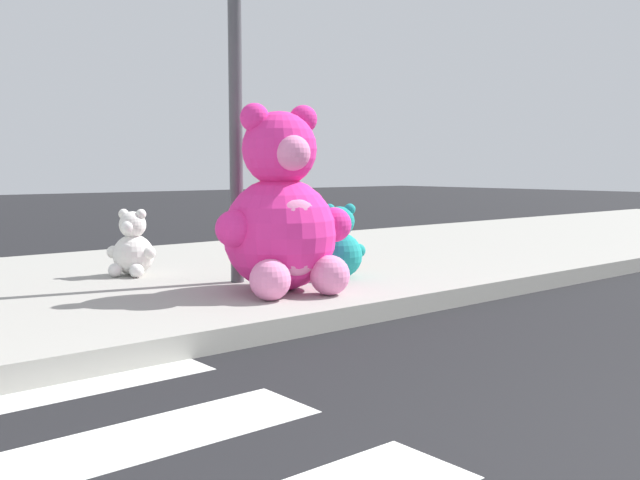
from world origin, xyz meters
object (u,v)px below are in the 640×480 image
Objects in this scene: plush_teal at (339,248)px; plush_pink_large at (282,217)px; sign_pole at (235,76)px; plush_red at (313,244)px; plush_white at (132,249)px.

plush_pink_large is at bearing -163.81° from plush_teal.
plush_red is (1.04, 0.28, -1.48)m from sign_pole.
sign_pole is 1.80m from plush_white.
plush_teal reaches higher than plush_red.
plush_teal is at bearing -109.76° from plush_red.
plush_pink_large is at bearing -87.70° from sign_pole.
plush_pink_large is 1.38m from plush_red.
plush_pink_large is at bearing -139.45° from plush_red.
plush_white is (-0.53, 1.51, -0.34)m from plush_pink_large.
plush_teal is (0.81, -0.36, -1.44)m from sign_pole.
sign_pole is 4.96× the size of plush_teal.
plush_white is 1.83m from plush_teal.
plush_red is at bearing 40.55° from plush_pink_large.
plush_pink_large reaches higher than plush_red.
plush_white is 0.91× the size of plush_teal.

